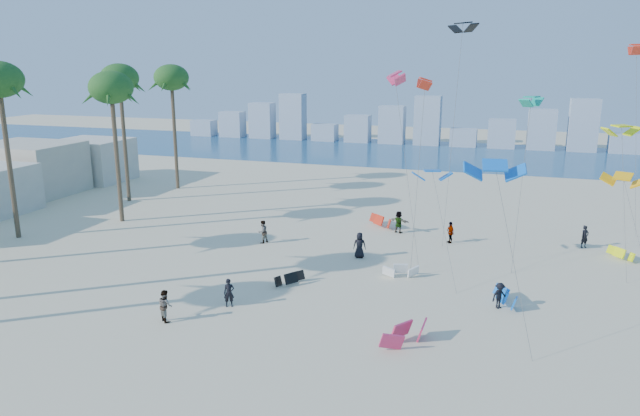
% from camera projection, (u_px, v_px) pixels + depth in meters
% --- Properties ---
extents(ground, '(220.00, 220.00, 0.00)m').
position_uv_depth(ground, '(151.00, 380.00, 26.70)').
color(ground, beige).
rests_on(ground, ground).
extents(ocean, '(220.00, 220.00, 0.00)m').
position_uv_depth(ocean, '(409.00, 153.00, 93.21)').
color(ocean, navy).
rests_on(ocean, ground).
extents(kitesurfer_near, '(0.74, 0.65, 1.72)m').
position_uv_depth(kitesurfer_near, '(229.00, 293.00, 34.49)').
color(kitesurfer_near, black).
rests_on(kitesurfer_near, ground).
extents(kitesurfer_mid, '(1.12, 1.08, 1.82)m').
position_uv_depth(kitesurfer_mid, '(165.00, 305.00, 32.59)').
color(kitesurfer_mid, gray).
rests_on(kitesurfer_mid, ground).
extents(kitesurfers_far, '(25.24, 14.97, 1.92)m').
position_uv_depth(kitesurfers_far, '(399.00, 239.00, 44.89)').
color(kitesurfers_far, black).
rests_on(kitesurfers_far, ground).
extents(grounded_kites, '(23.25, 24.16, 1.03)m').
position_uv_depth(grounded_kites, '(425.00, 273.00, 38.87)').
color(grounded_kites, black).
rests_on(grounded_kites, ground).
extents(flying_kites, '(22.60, 30.58, 17.63)m').
position_uv_depth(flying_kites, '(536.00, 97.00, 40.53)').
color(flying_kites, blue).
rests_on(flying_kites, ground).
extents(palm_row, '(8.78, 44.80, 15.23)m').
position_uv_depth(palm_row, '(24.00, 90.00, 44.90)').
color(palm_row, brown).
rests_on(palm_row, ground).
extents(distant_skyline, '(85.00, 3.00, 8.40)m').
position_uv_depth(distant_skyline, '(412.00, 127.00, 102.05)').
color(distant_skyline, '#9EADBF').
rests_on(distant_skyline, ground).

